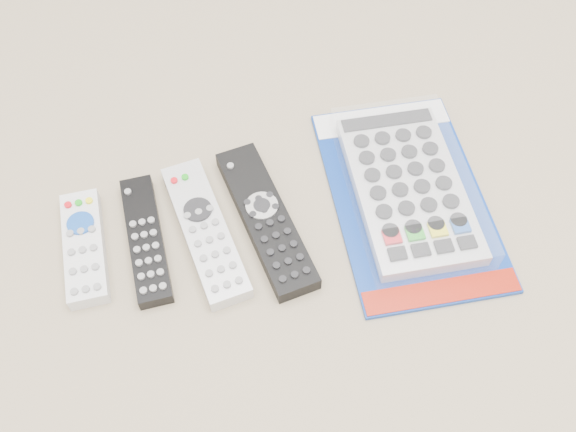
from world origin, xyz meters
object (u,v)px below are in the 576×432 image
object	(u,v)px
remote_large_black	(266,219)
jumbo_remote_packaged	(408,187)
remote_slim_black	(146,240)
remote_silver_dvd	(205,231)
remote_small_grey	(84,247)

from	to	relation	value
remote_large_black	jumbo_remote_packaged	size ratio (longest dim) A/B	0.66
remote_slim_black	remote_silver_dvd	world-z (taller)	remote_silver_dvd
jumbo_remote_packaged	remote_small_grey	bearing A→B (deg)	-178.42
remote_slim_black	remote_silver_dvd	distance (m)	0.07
remote_small_grey	jumbo_remote_packaged	size ratio (longest dim) A/B	0.46
remote_silver_dvd	remote_large_black	bearing A→B (deg)	-8.38
remote_small_grey	remote_large_black	size ratio (longest dim) A/B	0.70
remote_small_grey	remote_silver_dvd	distance (m)	0.15
jumbo_remote_packaged	remote_slim_black	bearing A→B (deg)	-177.76
remote_silver_dvd	jumbo_remote_packaged	bearing A→B (deg)	-8.35
remote_slim_black	remote_silver_dvd	xyz separation A→B (m)	(0.07, -0.01, 0.00)
remote_slim_black	remote_large_black	size ratio (longest dim) A/B	0.81
remote_silver_dvd	remote_large_black	xyz separation A→B (m)	(0.08, -0.01, 0.00)
remote_small_grey	remote_large_black	world-z (taller)	same
remote_large_black	remote_silver_dvd	bearing A→B (deg)	170.97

